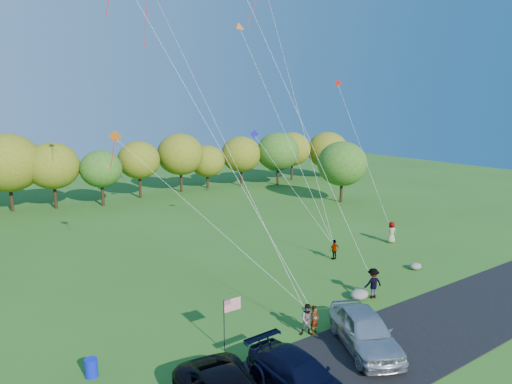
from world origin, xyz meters
TOP-DOWN VIEW (x-y plane):
  - ground at (0.00, 0.00)m, footprint 140.00×140.00m
  - asphalt_lane at (0.00, -4.00)m, footprint 44.00×6.00m
  - treeline at (2.92, 35.75)m, footprint 75.70×27.44m
  - minivan_navy at (-4.67, -4.35)m, footprint 2.38×5.51m
  - minivan_silver at (0.27, -3.36)m, footprint 4.35×5.96m
  - flyer_a at (-0.67, -0.80)m, footprint 0.66×0.55m
  - flyer_b at (-1.08, -0.74)m, footprint 1.05×1.00m
  - flyer_c at (5.31, 0.54)m, footprint 1.37×1.00m
  - flyer_d at (8.39, 7.09)m, footprint 0.92×0.38m
  - flyer_e at (15.51, 7.42)m, footprint 1.07×0.91m
  - trash_barrel at (-11.37, 1.88)m, footprint 0.56×0.56m
  - flag_assembly at (-5.15, 0.40)m, footprint 0.98×0.64m
  - boulder_near at (4.47, 0.85)m, footprint 1.23×0.96m
  - boulder_far at (11.72, 2.12)m, footprint 0.93×0.78m

SIDE VIEW (x-z plane):
  - ground at x=0.00m, z-range 0.00..0.00m
  - asphalt_lane at x=0.00m, z-range 0.00..0.06m
  - boulder_far at x=11.72m, z-range 0.00..0.48m
  - boulder_near at x=4.47m, z-range 0.00..0.61m
  - trash_barrel at x=-11.37m, z-range 0.00..0.84m
  - flyer_a at x=-0.67m, z-range 0.00..1.55m
  - flyer_d at x=8.39m, z-range 0.00..1.58m
  - minivan_navy at x=-4.67m, z-range 0.06..1.64m
  - flyer_b at x=-1.08m, z-range 0.00..1.70m
  - flyer_e at x=15.51m, z-range 0.00..1.86m
  - flyer_c at x=5.31m, z-range 0.00..1.90m
  - minivan_silver at x=0.27m, z-range 0.06..1.95m
  - flag_assembly at x=-5.15m, z-range 0.67..3.32m
  - treeline at x=2.92m, z-range 0.57..8.69m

